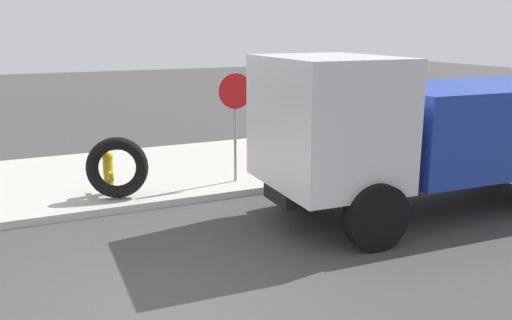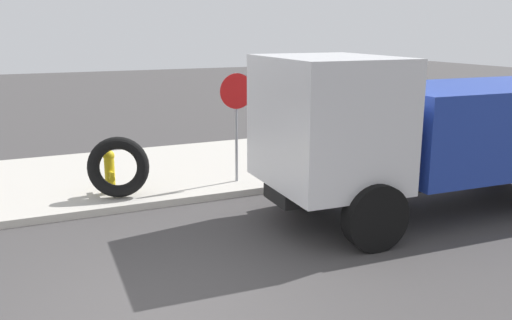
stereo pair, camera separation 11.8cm
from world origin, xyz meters
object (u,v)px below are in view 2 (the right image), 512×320
(fire_hydrant, at_px, (110,170))
(stop_sign, at_px, (237,107))
(dump_truck_blue, at_px, (435,129))
(loose_tire, at_px, (118,167))

(fire_hydrant, bearing_deg, stop_sign, -5.14)
(fire_hydrant, xyz_separation_m, dump_truck_blue, (5.52, -3.22, 0.98))
(dump_truck_blue, bearing_deg, fire_hydrant, 149.76)
(fire_hydrant, xyz_separation_m, loose_tire, (0.12, -0.35, 0.14))
(loose_tire, xyz_separation_m, stop_sign, (2.59, 0.11, 1.03))
(fire_hydrant, height_order, loose_tire, loose_tire)
(fire_hydrant, bearing_deg, dump_truck_blue, -30.24)
(loose_tire, bearing_deg, stop_sign, 2.43)
(loose_tire, xyz_separation_m, dump_truck_blue, (5.40, -2.86, 0.84))
(fire_hydrant, relative_size, dump_truck_blue, 0.13)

